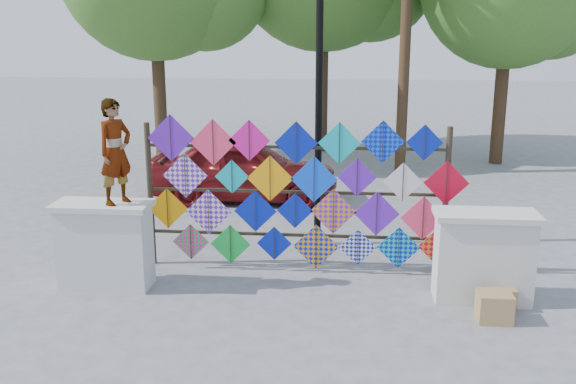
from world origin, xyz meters
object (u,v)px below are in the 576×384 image
object	(u,v)px
kite_rack	(300,195)
vendor_woman	(115,152)
sedan	(244,169)
lamppost	(319,91)

from	to	relation	value
kite_rack	vendor_woman	size ratio (longest dim) A/B	3.34
sedan	lamppost	bearing A→B (deg)	-148.67
kite_rack	vendor_woman	xyz separation A→B (m)	(-2.53, -0.93, 0.81)
kite_rack	lamppost	distance (m)	1.95
lamppost	kite_rack	bearing A→B (deg)	-99.65
vendor_woman	sedan	bearing A→B (deg)	19.33
lamppost	vendor_woman	bearing A→B (deg)	-141.33
sedan	vendor_woman	bearing A→B (deg)	168.92
vendor_woman	sedan	size ratio (longest dim) A/B	0.37
kite_rack	sedan	bearing A→B (deg)	110.27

